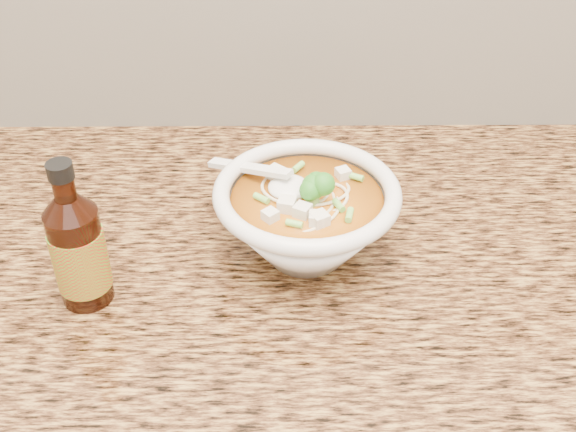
{
  "coord_description": "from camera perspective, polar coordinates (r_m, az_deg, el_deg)",
  "views": [
    {
      "loc": [
        -0.07,
        1.09,
        1.42
      ],
      "look_at": [
        -0.07,
        1.7,
        0.95
      ],
      "focal_mm": 45.0,
      "sensor_mm": 36.0,
      "label": 1
    }
  ],
  "objects": [
    {
      "name": "counter_slab",
      "position": [
        0.8,
        4.71,
        -5.27
      ],
      "size": [
        4.0,
        0.68,
        0.04
      ],
      "primitive_type": "cube",
      "color": "olive",
      "rests_on": "cabinet"
    },
    {
      "name": "soup_bowl",
      "position": [
        0.78,
        1.46,
        -0.26
      ],
      "size": [
        0.21,
        0.2,
        0.11
      ],
      "rotation": [
        0.0,
        0.0,
        -0.0
      ],
      "color": "white",
      "rests_on": "counter_slab"
    },
    {
      "name": "hot_sauce_bottle",
      "position": [
        0.74,
        -16.22,
        -2.64
      ],
      "size": [
        0.07,
        0.07,
        0.17
      ],
      "rotation": [
        0.0,
        0.0,
        -0.24
      ],
      "color": "#321106",
      "rests_on": "counter_slab"
    }
  ]
}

